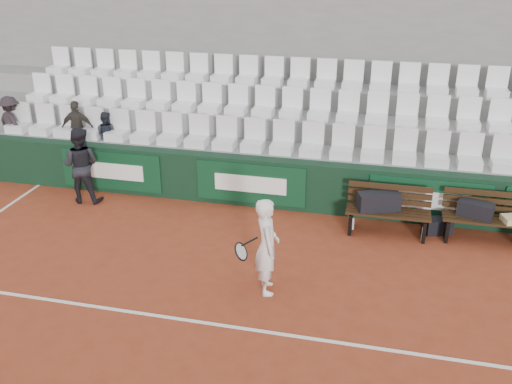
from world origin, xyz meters
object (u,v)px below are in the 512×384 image
(sports_bag_ground, at_px, (438,226))
(bench_right, at_px, (485,230))
(ball_kid, at_px, (81,165))
(spectator_c, at_px, (104,115))
(water_bottle_far, at_px, (424,234))
(bench_left, at_px, (387,223))
(spectator_a, at_px, (8,104))
(sports_bag_left, at_px, (379,202))
(tennis_player, at_px, (267,246))
(sports_bag_right, at_px, (475,210))
(water_bottle_near, at_px, (352,223))
(spectator_b, at_px, (75,108))

(sports_bag_ground, bearing_deg, bench_right, -10.41)
(ball_kid, relative_size, spectator_c, 1.53)
(water_bottle_far, xyz_separation_m, ball_kid, (-6.74, 0.18, 0.65))
(bench_left, bearing_deg, sports_bag_ground, 15.37)
(bench_right, relative_size, spectator_a, 1.22)
(sports_bag_left, bearing_deg, tennis_player, -123.79)
(sports_bag_ground, bearing_deg, sports_bag_right, -11.48)
(bench_left, height_order, bench_right, same)
(sports_bag_left, relative_size, spectator_a, 0.61)
(bench_left, relative_size, spectator_c, 1.46)
(bench_left, relative_size, ball_kid, 0.95)
(sports_bag_left, height_order, water_bottle_near, sports_bag_left)
(ball_kid, distance_m, spectator_b, 1.55)
(sports_bag_left, relative_size, tennis_player, 0.49)
(sports_bag_left, bearing_deg, spectator_c, 168.98)
(bench_right, height_order, water_bottle_near, bench_right)
(bench_right, bearing_deg, tennis_player, -145.04)
(bench_left, height_order, tennis_player, tennis_player)
(tennis_player, height_order, ball_kid, ball_kid)
(bench_right, xyz_separation_m, water_bottle_near, (-2.31, -0.07, -0.11))
(sports_bag_ground, height_order, tennis_player, tennis_player)
(tennis_player, distance_m, spectator_a, 7.53)
(water_bottle_near, distance_m, spectator_a, 7.98)
(sports_bag_right, bearing_deg, water_bottle_far, -161.93)
(water_bottle_far, bearing_deg, sports_bag_ground, 55.58)
(bench_left, bearing_deg, sports_bag_right, 5.23)
(water_bottle_near, bearing_deg, spectator_c, 168.12)
(sports_bag_right, distance_m, spectator_c, 7.70)
(sports_bag_left, xyz_separation_m, spectator_c, (-5.89, 1.15, 0.90))
(sports_bag_left, distance_m, spectator_a, 8.33)
(spectator_b, height_order, spectator_c, spectator_b)
(bench_left, relative_size, sports_bag_left, 2.01)
(tennis_player, bearing_deg, sports_bag_right, 36.93)
(sports_bag_right, distance_m, water_bottle_near, 2.16)
(sports_bag_left, bearing_deg, water_bottle_near, -179.96)
(water_bottle_near, bearing_deg, bench_right, 1.77)
(bench_right, bearing_deg, spectator_b, 172.73)
(spectator_a, distance_m, spectator_c, 2.30)
(sports_bag_left, relative_size, ball_kid, 0.48)
(spectator_b, relative_size, spectator_c, 1.19)
(sports_bag_ground, distance_m, spectator_a, 9.45)
(bench_right, height_order, water_bottle_far, bench_right)
(water_bottle_far, bearing_deg, bench_left, 168.11)
(sports_bag_right, xyz_separation_m, spectator_a, (-9.86, 1.05, 1.03))
(bench_right, relative_size, sports_bag_left, 2.01)
(tennis_player, xyz_separation_m, ball_kid, (-4.34, 2.34, 0.02))
(bench_right, height_order, ball_kid, ball_kid)
(sports_bag_left, height_order, tennis_player, tennis_player)
(sports_bag_right, xyz_separation_m, spectator_c, (-7.57, 1.05, 0.93))
(sports_bag_left, height_order, spectator_c, spectator_c)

